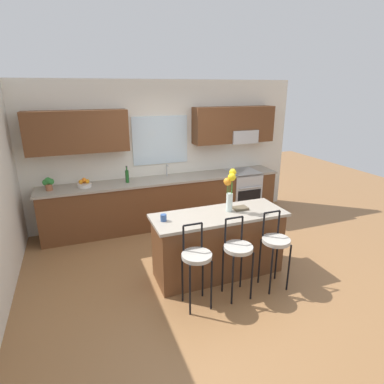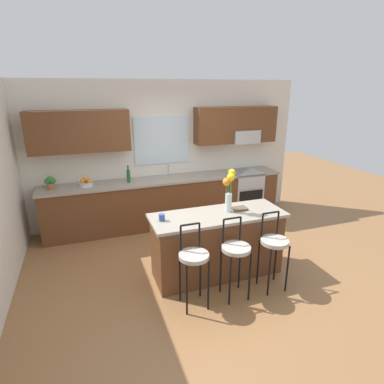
% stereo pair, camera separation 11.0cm
% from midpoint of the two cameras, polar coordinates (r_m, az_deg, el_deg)
% --- Properties ---
extents(ground_plane, '(14.00, 14.00, 0.00)m').
position_cam_midpoint_polar(ground_plane, '(4.88, 1.72, -13.32)').
color(ground_plane, olive).
extents(back_wall_assembly, '(5.60, 0.50, 2.70)m').
position_cam_midpoint_polar(back_wall_assembly, '(6.14, -4.58, 8.43)').
color(back_wall_assembly, silver).
rests_on(back_wall_assembly, ground).
extents(counter_run, '(4.56, 0.64, 0.92)m').
position_cam_midpoint_polar(counter_run, '(6.13, -3.93, -1.64)').
color(counter_run, brown).
rests_on(counter_run, ground).
extents(sink_faucet, '(0.02, 0.13, 0.23)m').
position_cam_midpoint_polar(sink_faucet, '(6.11, -3.75, 4.13)').
color(sink_faucet, '#B7BABC').
rests_on(sink_faucet, counter_run).
extents(oven_range, '(0.60, 0.64, 0.92)m').
position_cam_midpoint_polar(oven_range, '(6.71, 9.81, -0.13)').
color(oven_range, '#B7BABC').
rests_on(oven_range, ground).
extents(kitchen_island, '(1.86, 0.69, 0.92)m').
position_cam_midpoint_polar(kitchen_island, '(4.53, 5.27, -9.33)').
color(kitchen_island, brown).
rests_on(kitchen_island, ground).
extents(bar_stool_near, '(0.36, 0.36, 1.04)m').
position_cam_midpoint_polar(bar_stool_near, '(3.81, 1.15, -12.04)').
color(bar_stool_near, black).
rests_on(bar_stool_near, ground).
extents(bar_stool_middle, '(0.36, 0.36, 1.04)m').
position_cam_midpoint_polar(bar_stool_middle, '(4.01, 8.67, -10.58)').
color(bar_stool_middle, black).
rests_on(bar_stool_middle, ground).
extents(bar_stool_far, '(0.36, 0.36, 1.04)m').
position_cam_midpoint_polar(bar_stool_far, '(4.27, 15.30, -9.14)').
color(bar_stool_far, black).
rests_on(bar_stool_far, ground).
extents(flower_vase, '(0.18, 0.16, 0.60)m').
position_cam_midpoint_polar(flower_vase, '(4.31, 7.41, 0.93)').
color(flower_vase, silver).
rests_on(flower_vase, kitchen_island).
extents(mug_ceramic, '(0.08, 0.08, 0.09)m').
position_cam_midpoint_polar(mug_ceramic, '(4.10, -4.69, -4.60)').
color(mug_ceramic, '#33518C').
rests_on(mug_ceramic, kitchen_island).
extents(cookbook, '(0.20, 0.15, 0.03)m').
position_cam_midpoint_polar(cookbook, '(4.51, 9.27, -2.98)').
color(cookbook, brown).
rests_on(cookbook, kitchen_island).
extents(fruit_bowl_oranges, '(0.24, 0.24, 0.16)m').
position_cam_midpoint_polar(fruit_bowl_oranges, '(5.79, -18.08, 1.54)').
color(fruit_bowl_oranges, silver).
rests_on(fruit_bowl_oranges, counter_run).
extents(bottle_olive_oil, '(0.06, 0.06, 0.31)m').
position_cam_midpoint_polar(bottle_olive_oil, '(5.82, -10.86, 2.92)').
color(bottle_olive_oil, '#1E5923').
rests_on(bottle_olive_oil, counter_run).
extents(potted_plant_small, '(0.19, 0.13, 0.23)m').
position_cam_midpoint_polar(potted_plant_small, '(5.79, -23.69, 1.65)').
color(potted_plant_small, '#9E5B3D').
rests_on(potted_plant_small, counter_run).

